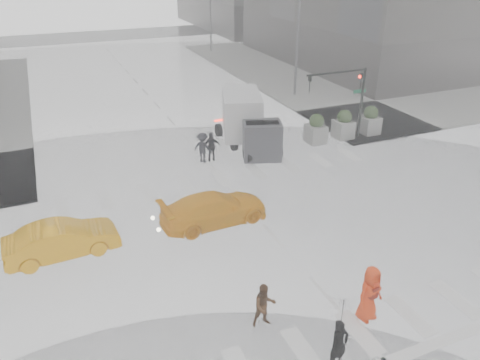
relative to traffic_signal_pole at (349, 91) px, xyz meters
name	(u,v)px	position (x,y,z in m)	size (l,w,h in m)	color
ground	(273,236)	(-9.01, -8.01, -3.22)	(120.00, 120.00, 0.00)	black
sidewalk_ne	(382,86)	(10.49, 9.49, -3.14)	(35.00, 35.00, 0.15)	slate
road_markings	(273,236)	(-9.01, -8.01, -3.21)	(18.00, 48.00, 0.01)	silver
traffic_signal_pole	(349,91)	(0.00, 0.00, 0.00)	(4.45, 0.42, 4.50)	black
street_lamp_near	(296,34)	(1.86, 9.99, 1.73)	(2.15, 0.22, 9.00)	#59595B
street_lamp_far	(209,7)	(1.86, 29.99, 1.73)	(2.15, 0.22, 9.00)	#59595B
planter_west	(316,129)	(-2.01, 0.19, -2.23)	(1.10, 1.10, 1.80)	slate
planter_mid	(344,125)	(-0.01, 0.19, -2.23)	(1.10, 1.10, 1.80)	slate
planter_east	(370,121)	(1.99, 0.19, -2.23)	(1.10, 1.10, 1.80)	slate
pedestrian_black	(342,322)	(-10.39, -14.81, -1.59)	(1.06, 1.08, 2.43)	black
pedestrian_brown	(264,305)	(-11.61, -12.51, -2.44)	(0.76, 0.59, 1.56)	#492E1A
pedestrian_orange	(370,293)	(-8.39, -13.52, -2.23)	(1.06, 0.80, 1.96)	red
pedestrian_far_a	(212,147)	(-8.70, 0.33, -2.36)	(1.01, 0.61, 1.72)	black
pedestrian_far_b	(203,148)	(-9.21, 0.38, -2.34)	(1.13, 0.62, 1.75)	black
taxi_mid	(62,240)	(-17.18, -6.01, -2.52)	(1.48, 4.26, 1.40)	#FFA70D
taxi_rear	(214,209)	(-10.90, -6.01, -2.53)	(1.93, 4.19, 1.38)	#FFA70D
box_truck	(247,120)	(-6.01, 1.58, -1.55)	(2.20, 5.87, 3.12)	silver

